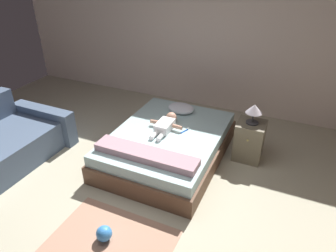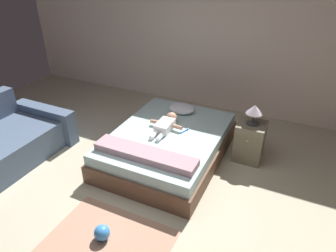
% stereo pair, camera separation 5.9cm
% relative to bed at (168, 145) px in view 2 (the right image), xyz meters
% --- Properties ---
extents(ground_plane, '(8.00, 8.00, 0.00)m').
position_rel_bed_xyz_m(ground_plane, '(-0.08, -1.06, -0.20)').
color(ground_plane, '#B2AB91').
extents(wall_behind_bed, '(8.00, 0.12, 2.58)m').
position_rel_bed_xyz_m(wall_behind_bed, '(-0.08, 1.94, 1.08)').
color(wall_behind_bed, beige).
rests_on(wall_behind_bed, ground_plane).
extents(bed, '(1.48, 2.01, 0.42)m').
position_rel_bed_xyz_m(bed, '(0.00, 0.00, 0.00)').
color(bed, brown).
rests_on(bed, ground_plane).
extents(pillow, '(0.41, 0.31, 0.14)m').
position_rel_bed_xyz_m(pillow, '(-0.07, 0.64, 0.28)').
color(pillow, silver).
rests_on(pillow, bed).
extents(baby, '(0.50, 0.64, 0.16)m').
position_rel_bed_xyz_m(baby, '(-0.07, 0.09, 0.28)').
color(baby, white).
rests_on(baby, bed).
extents(toothbrush, '(0.07, 0.16, 0.02)m').
position_rel_bed_xyz_m(toothbrush, '(0.21, 0.12, 0.22)').
color(toothbrush, blue).
rests_on(toothbrush, bed).
extents(nightstand, '(0.39, 0.42, 0.57)m').
position_rel_bed_xyz_m(nightstand, '(1.06, 0.46, 0.08)').
color(nightstand, '#6B624E').
rests_on(nightstand, ground_plane).
extents(lamp, '(0.22, 0.22, 0.28)m').
position_rel_bed_xyz_m(lamp, '(1.06, 0.46, 0.57)').
color(lamp, '#333338').
rests_on(lamp, nightstand).
extents(rug, '(1.26, 1.04, 0.01)m').
position_rel_bed_xyz_m(rug, '(0.09, -1.71, -0.20)').
color(rug, tan).
rests_on(rug, ground_plane).
extents(toy_ball, '(0.17, 0.17, 0.17)m').
position_rel_bed_xyz_m(toy_ball, '(0.01, -1.62, -0.11)').
color(toy_ball, '#3985D9').
rests_on(toy_ball, rug).
extents(blanket, '(1.33, 0.27, 0.09)m').
position_rel_bed_xyz_m(blanket, '(0.00, -0.66, 0.26)').
color(blanket, '#B08793').
rests_on(blanket, bed).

